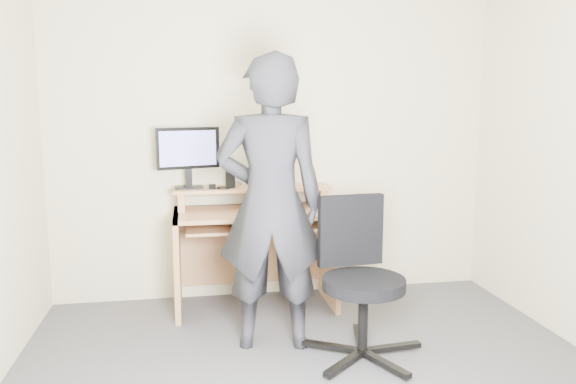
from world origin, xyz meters
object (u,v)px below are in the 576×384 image
object	(u,v)px
desk	(254,234)
person	(270,204)
monitor	(188,152)
office_chair	(359,272)

from	to	relation	value
desk	person	xyz separation A→B (m)	(0.02, -0.78, 0.38)
monitor	desk	bearing A→B (deg)	-25.92
office_chair	monitor	bearing A→B (deg)	127.59
office_chair	person	xyz separation A→B (m)	(-0.52, 0.21, 0.40)
desk	monitor	world-z (taller)	monitor
monitor	office_chair	bearing A→B (deg)	-63.96
monitor	person	size ratio (longest dim) A/B	0.25
desk	person	bearing A→B (deg)	-88.56
desk	office_chair	distance (m)	1.13
desk	person	size ratio (longest dim) A/B	0.65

